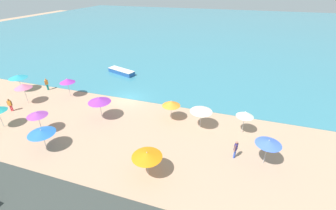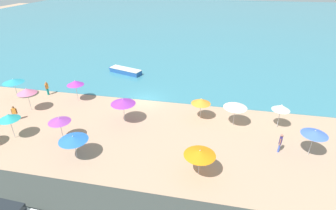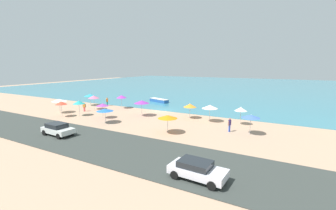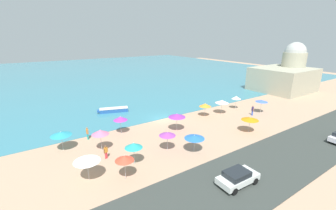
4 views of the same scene
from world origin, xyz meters
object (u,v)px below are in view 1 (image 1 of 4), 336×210
beach_umbrella_3 (18,76)px  beach_umbrella_5 (37,114)px  beach_umbrella_8 (245,114)px  beach_umbrella_0 (269,142)px  beach_umbrella_1 (23,86)px  bather_2 (47,83)px  bather_0 (10,104)px  beach_umbrella_12 (99,100)px  bather_1 (236,149)px  beach_umbrella_9 (171,103)px  beach_umbrella_10 (201,109)px  skiff_nearshore (121,71)px  beach_umbrella_4 (67,81)px  beach_umbrella_2 (147,155)px  beach_umbrella_11 (41,132)px

beach_umbrella_3 → beach_umbrella_5: size_ratio=1.01×
beach_umbrella_8 → beach_umbrella_0: bearing=-64.4°
beach_umbrella_1 → bather_2: beach_umbrella_1 is taller
beach_umbrella_5 → bather_0: (-6.72, 2.25, -1.23)m
beach_umbrella_0 → beach_umbrella_5: (-21.48, -2.20, -0.08)m
beach_umbrella_12 → beach_umbrella_3: bearing=169.1°
beach_umbrella_1 → bather_1: size_ratio=1.53×
beach_umbrella_5 → beach_umbrella_9: size_ratio=1.01×
beach_umbrella_5 → beach_umbrella_10: size_ratio=0.94×
beach_umbrella_9 → bather_0: 19.12m
beach_umbrella_3 → beach_umbrella_8: beach_umbrella_8 is taller
beach_umbrella_1 → beach_umbrella_8: beach_umbrella_1 is taller
beach_umbrella_10 → skiff_nearshore: bearing=143.6°
beach_umbrella_9 → beach_umbrella_12: beach_umbrella_12 is taller
beach_umbrella_4 → bather_1: beach_umbrella_4 is taller
beach_umbrella_9 → bather_2: size_ratio=1.37×
beach_umbrella_5 → bather_1: beach_umbrella_5 is taller
skiff_nearshore → bather_0: bearing=-113.6°
beach_umbrella_4 → skiff_nearshore: bearing=75.3°
beach_umbrella_5 → beach_umbrella_1: bearing=146.0°
beach_umbrella_1 → skiff_nearshore: (6.35, 12.81, -1.94)m
beach_umbrella_5 → bather_2: 11.03m
beach_umbrella_4 → beach_umbrella_1: bearing=-139.8°
beach_umbrella_0 → beach_umbrella_3: 32.21m
beach_umbrella_9 → bather_1: size_ratio=1.34×
beach_umbrella_10 → skiff_nearshore: beach_umbrella_10 is taller
beach_umbrella_2 → beach_umbrella_4: 18.10m
beach_umbrella_10 → bather_2: size_ratio=1.48×
beach_umbrella_3 → beach_umbrella_11: (12.81, -9.05, -0.23)m
beach_umbrella_4 → bather_1: (21.75, -5.52, -1.28)m
beach_umbrella_0 → beach_umbrella_1: bearing=175.5°
beach_umbrella_4 → beach_umbrella_12: bearing=-26.2°
beach_umbrella_0 → beach_umbrella_8: 4.42m
beach_umbrella_10 → beach_umbrella_4: bearing=174.0°
beach_umbrella_1 → beach_umbrella_3: beach_umbrella_1 is taller
beach_umbrella_12 → beach_umbrella_0: bearing=-6.6°
beach_umbrella_2 → beach_umbrella_12: size_ratio=0.90×
beach_umbrella_2 → beach_umbrella_1: bearing=161.4°
beach_umbrella_5 → beach_umbrella_4: bearing=109.3°
beach_umbrella_9 → bather_1: beach_umbrella_9 is taller
beach_umbrella_2 → bather_2: beach_umbrella_2 is taller
beach_umbrella_3 → beach_umbrella_5: (10.37, -7.02, -0.00)m
beach_umbrella_11 → bather_1: 17.16m
bather_2 → skiff_nearshore: size_ratio=0.32×
skiff_nearshore → beach_umbrella_10: bearing=-36.4°
beach_umbrella_9 → beach_umbrella_4: bearing=174.9°
beach_umbrella_0 → bather_2: beach_umbrella_0 is taller
beach_umbrella_5 → beach_umbrella_11: 3.19m
beach_umbrella_2 → beach_umbrella_8: bearing=49.8°
beach_umbrella_4 → beach_umbrella_8: beach_umbrella_4 is taller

